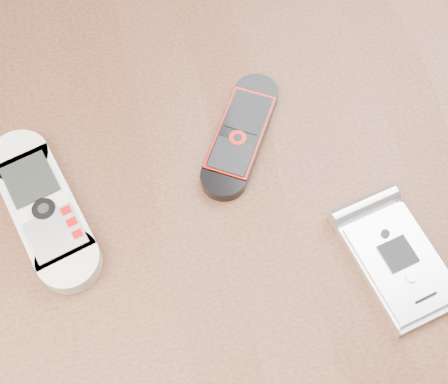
{
  "coord_description": "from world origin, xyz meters",
  "views": [
    {
      "loc": [
        -0.05,
        -0.22,
        1.22
      ],
      "look_at": [
        0.01,
        0.0,
        0.76
      ],
      "focal_mm": 50.0,
      "sensor_mm": 36.0,
      "label": 1
    }
  ],
  "objects_px": {
    "nokia_white": "(44,208)",
    "motorola_razr": "(398,261)",
    "nokia_black_red": "(240,135)",
    "table": "(219,245)"
  },
  "relations": [
    {
      "from": "nokia_white",
      "to": "motorola_razr",
      "type": "relative_size",
      "value": 1.35
    },
    {
      "from": "nokia_white",
      "to": "nokia_black_red",
      "type": "bearing_deg",
      "value": -5.39
    },
    {
      "from": "table",
      "to": "motorola_razr",
      "type": "relative_size",
      "value": 10.5
    },
    {
      "from": "table",
      "to": "nokia_white",
      "type": "distance_m",
      "value": 0.18
    },
    {
      "from": "nokia_white",
      "to": "nokia_black_red",
      "type": "xyz_separation_m",
      "value": [
        0.17,
        0.03,
        -0.0
      ]
    },
    {
      "from": "motorola_razr",
      "to": "nokia_white",
      "type": "bearing_deg",
      "value": 145.71
    },
    {
      "from": "nokia_white",
      "to": "motorola_razr",
      "type": "distance_m",
      "value": 0.29
    },
    {
      "from": "nokia_white",
      "to": "nokia_black_red",
      "type": "height_order",
      "value": "nokia_white"
    },
    {
      "from": "table",
      "to": "nokia_black_red",
      "type": "distance_m",
      "value": 0.13
    },
    {
      "from": "table",
      "to": "nokia_black_red",
      "type": "bearing_deg",
      "value": 58.83
    }
  ]
}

